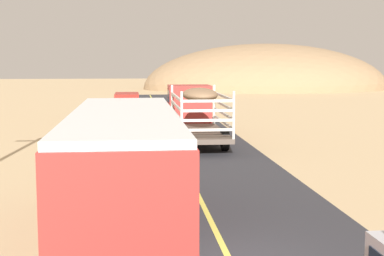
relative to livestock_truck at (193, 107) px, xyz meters
name	(u,v)px	position (x,y,z in m)	size (l,w,h in m)	color
livestock_truck	(193,107)	(0.00, 0.00, 0.00)	(2.53, 9.70, 3.02)	#B2332D
bus	(124,173)	(-3.60, -18.23, -0.04)	(2.54, 10.00, 3.21)	red
car_far	(127,105)	(-3.83, 10.80, -0.70)	(1.90, 4.62, 1.93)	#B2261E
distant_hill	(266,89)	(16.75, 53.26, -1.79)	(37.13, 26.04, 13.53)	#957553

